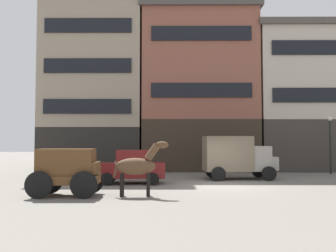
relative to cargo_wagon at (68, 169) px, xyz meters
The scene contains 10 objects.
ground_plane 7.83m from the cargo_wagon, 26.35° to the left, with size 120.00×120.00×0.00m, color slate.
building_far_left 16.27m from the cargo_wagon, 97.57° to the left, with size 8.39×7.32×16.30m.
building_center_left 16.92m from the cargo_wagon, 65.29° to the left, with size 9.55×7.32×13.20m.
building_center_right 21.82m from the cargo_wagon, 43.06° to the left, with size 8.89×7.32×11.72m.
cargo_wagon is the anchor object (origin of this frame).
draft_horse 2.95m from the cargo_wagon, ahead, with size 2.35×0.64×2.30m.
delivery_truck_far 10.63m from the cargo_wagon, 37.83° to the left, with size 4.45×2.36×2.62m.
sedan_dark 4.88m from the cargo_wagon, 62.94° to the left, with size 3.75×1.95×1.83m.
pedestrian_officer 9.07m from the cargo_wagon, 83.62° to the left, with size 0.43×0.43×1.79m.
streetlamp_curbside 18.88m from the cargo_wagon, 32.65° to the left, with size 0.32×0.32×4.12m.
Camera 1 is at (-2.63, -17.72, 2.27)m, focal length 36.24 mm.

